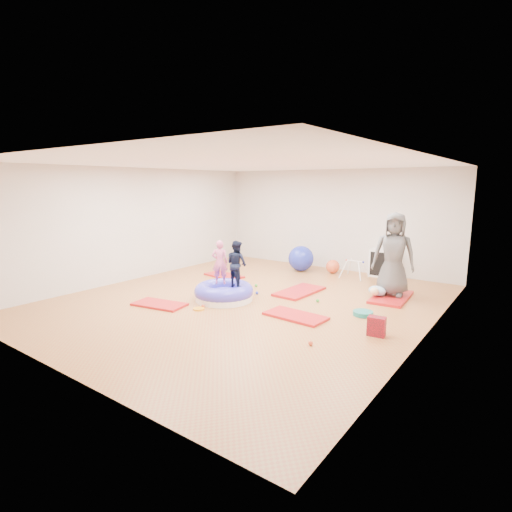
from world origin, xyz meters
The scene contains 19 objects.
room centered at (0.00, 0.00, 1.40)m, with size 7.01×8.01×2.81m.
gym_mat_front_left centered at (-1.22, -1.32, 0.02)m, with size 1.06×0.53×0.04m, color #BF2D09.
gym_mat_mid_left centered at (-1.83, 1.38, 0.02)m, with size 1.07×0.53×0.04m, color #BF2D09.
gym_mat_center_back centered at (0.57, 1.17, 0.03)m, with size 1.28×0.64×0.05m, color #BF2D09.
gym_mat_right centered at (1.35, -0.34, 0.02)m, with size 1.13×0.56×0.05m, color #BF2D09.
gym_mat_rear_right centered at (2.38, 1.92, 0.03)m, with size 1.34×0.67×0.06m, color #BF2D09.
inflatable_cushion centered at (-0.42, -0.26, 0.15)m, with size 1.24×1.24×0.39m.
child_pink centered at (-0.59, -0.18, 0.83)m, with size 0.34×0.22×0.93m, color #D55D8C.
child_navy centered at (-0.15, -0.17, 0.84)m, with size 0.47×0.36×0.96m, color black.
adult_caregiver centered at (2.36, 2.00, 0.94)m, with size 0.86×0.56×1.77m, color #494949.
infant centered at (2.13, 1.71, 0.17)m, with size 0.37×0.38×0.22m.
ball_pit_balls centered at (0.32, 0.24, 0.04)m, with size 3.32×2.71×0.07m.
exercise_ball_blue centered at (-0.53, 3.16, 0.35)m, with size 0.70×0.70×0.70m, color #1E2BAD.
exercise_ball_orange centered at (0.32, 3.42, 0.18)m, with size 0.37×0.37×0.37m, color #D7522B.
infant_play_gym centered at (1.03, 3.18, 0.31)m, with size 0.61×0.58×0.47m.
cube_shelf centered at (1.59, 3.79, 0.36)m, with size 0.72×0.35×0.72m.
balance_disc centered at (2.32, 0.48, 0.04)m, with size 0.37×0.37×0.08m, color #19776F.
backpack centered at (2.86, -0.36, 0.16)m, with size 0.27×0.17×0.32m, color #B9031A.
yellow_toy centered at (-0.38, -1.06, 0.02)m, with size 0.22×0.22×0.03m, color #FFA51A.
Camera 1 is at (4.87, -6.41, 2.41)m, focal length 28.00 mm.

